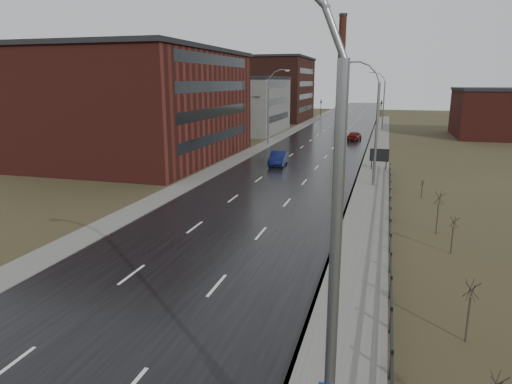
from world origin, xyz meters
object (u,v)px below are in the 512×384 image
Objects in this scene: car_far at (354,136)px; streetlight_main at (319,256)px; billboard at (379,156)px; car_near at (278,159)px.

streetlight_main is at bearing 100.53° from car_far.
car_near is (-11.32, 0.14, -0.85)m from billboard.
streetlight_main is 2.71× the size of car_far.
car_far is (-3.83, 68.18, -5.30)m from streetlight_main.
car_near is at bearing 104.19° from streetlight_main.
streetlight_main is at bearing -79.48° from car_near.
billboard reaches higher than car_far.
streetlight_main reaches higher than car_near.
billboard is at bearing 89.15° from streetlight_main.
car_near is at bearing 82.45° from car_far.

